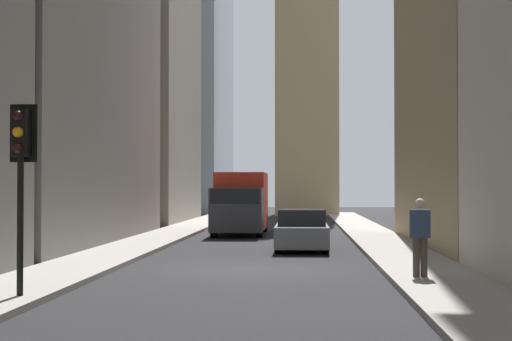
{
  "coord_description": "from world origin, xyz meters",
  "views": [
    {
      "loc": [
        -21.57,
        -1.39,
        2.17
      ],
      "look_at": [
        12.14,
        0.49,
        2.86
      ],
      "focal_mm": 57.31,
      "sensor_mm": 36.0,
      "label": 1
    }
  ],
  "objects_px": {
    "traffic_light_foreground": "(21,155)",
    "pedestrian": "(420,234)",
    "hatchback_grey": "(302,231)",
    "delivery_truck": "(241,203)"
  },
  "relations": [
    {
      "from": "delivery_truck",
      "to": "pedestrian",
      "type": "xyz_separation_m",
      "value": [
        -18.65,
        -5.48,
        -0.35
      ]
    },
    {
      "from": "hatchback_grey",
      "to": "traffic_light_foreground",
      "type": "bearing_deg",
      "value": 157.9
    },
    {
      "from": "traffic_light_foreground",
      "to": "pedestrian",
      "type": "height_order",
      "value": "traffic_light_foreground"
    },
    {
      "from": "delivery_truck",
      "to": "traffic_light_foreground",
      "type": "relative_size",
      "value": 1.79
    },
    {
      "from": "delivery_truck",
      "to": "pedestrian",
      "type": "height_order",
      "value": "delivery_truck"
    },
    {
      "from": "traffic_light_foreground",
      "to": "pedestrian",
      "type": "bearing_deg",
      "value": -65.03
    },
    {
      "from": "traffic_light_foreground",
      "to": "delivery_truck",
      "type": "bearing_deg",
      "value": -6.33
    },
    {
      "from": "delivery_truck",
      "to": "hatchback_grey",
      "type": "bearing_deg",
      "value": -163.34
    },
    {
      "from": "delivery_truck",
      "to": "pedestrian",
      "type": "bearing_deg",
      "value": -163.63
    },
    {
      "from": "hatchback_grey",
      "to": "pedestrian",
      "type": "distance_m",
      "value": 9.68
    }
  ]
}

